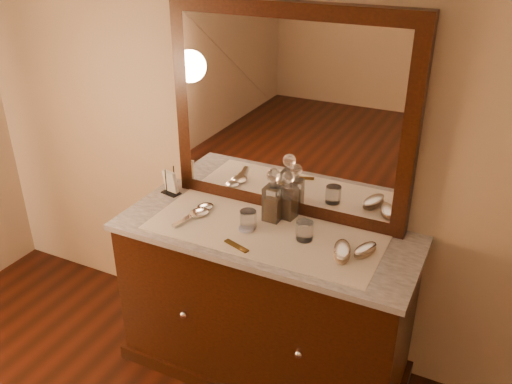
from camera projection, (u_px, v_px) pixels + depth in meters
dresser_cabinet at (265, 305)px, 2.73m from camera, size 1.40×0.55×0.82m
dresser_plinth at (264, 360)px, 2.90m from camera, size 1.46×0.59×0.08m
knob_left at (184, 315)px, 2.60m from camera, size 0.04×0.04×0.04m
knob_right at (299, 354)px, 2.36m from camera, size 0.04×0.04×0.04m
marble_top at (265, 233)px, 2.54m from camera, size 1.44×0.59×0.03m
mirror_frame at (289, 114)px, 2.50m from camera, size 1.20×0.08×1.00m
mirror_glass at (286, 116)px, 2.47m from camera, size 1.06×0.01×0.86m
lace_runner at (264, 232)px, 2.51m from camera, size 1.10×0.45×0.00m
pin_dish at (246, 229)px, 2.53m from camera, size 0.09×0.09×0.01m
comb at (236, 246)px, 2.40m from camera, size 0.14×0.07×0.01m
napkin_rack at (170, 183)px, 2.85m from camera, size 0.11×0.08×0.15m
decanter_left at (273, 200)px, 2.57m from camera, size 0.08×0.08×0.27m
decanter_right at (288, 200)px, 2.59m from camera, size 0.08×0.08×0.25m
brush_near at (342, 251)px, 2.32m from camera, size 0.12×0.18×0.05m
brush_far at (365, 250)px, 2.34m from camera, size 0.11×0.15×0.04m
hand_mirror_outer at (203, 208)px, 2.70m from camera, size 0.09×0.20×0.02m
hand_mirror_inner at (196, 214)px, 2.65m from camera, size 0.11×0.24×0.02m
tumblers at (276, 225)px, 2.48m from camera, size 0.35×0.10×0.09m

